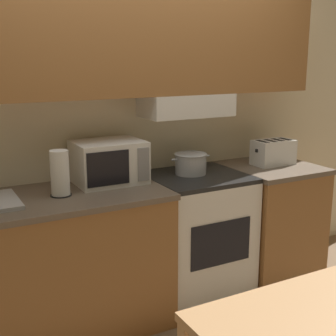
{
  "coord_description": "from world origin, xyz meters",
  "views": [
    {
      "loc": [
        -1.28,
        -3.05,
        1.73
      ],
      "look_at": [
        0.05,
        -0.59,
        1.06
      ],
      "focal_mm": 50.0,
      "sensor_mm": 36.0,
      "label": 1
    }
  ],
  "objects": [
    {
      "name": "microwave",
      "position": [
        -0.19,
        -0.21,
        1.05
      ],
      "size": [
        0.45,
        0.36,
        0.28
      ],
      "color": "white",
      "rests_on": "lower_counter_main"
    },
    {
      "name": "lower_counter_right_stub",
      "position": [
        1.1,
        -0.34,
        0.46
      ],
      "size": [
        0.66,
        0.7,
        0.91
      ],
      "color": "#936033",
      "rests_on": "ground_plane"
    },
    {
      "name": "lower_counter_main",
      "position": [
        -0.67,
        -0.34,
        0.46
      ],
      "size": [
        1.51,
        0.7,
        0.91
      ],
      "color": "#936033",
      "rests_on": "ground_plane"
    },
    {
      "name": "ground_plane",
      "position": [
        0.0,
        0.0,
        0.0
      ],
      "size": [
        16.0,
        16.0,
        0.0
      ],
      "primitive_type": "plane",
      "color": "#7F664C"
    },
    {
      "name": "stove_range",
      "position": [
        0.43,
        -0.32,
        0.46
      ],
      "size": [
        0.68,
        0.64,
        0.91
      ],
      "color": "white",
      "rests_on": "ground_plane"
    },
    {
      "name": "wall_back",
      "position": [
        0.01,
        -0.07,
        1.54
      ],
      "size": [
        5.23,
        0.38,
        2.55
      ],
      "color": "beige",
      "rests_on": "ground_plane"
    },
    {
      "name": "toaster",
      "position": [
        1.13,
        -0.32,
        1.01
      ],
      "size": [
        0.33,
        0.19,
        0.19
      ],
      "color": "white",
      "rests_on": "lower_counter_right_stub"
    },
    {
      "name": "paper_towel_roll",
      "position": [
        -0.56,
        -0.36,
        1.05
      ],
      "size": [
        0.13,
        0.13,
        0.28
      ],
      "color": "black",
      "rests_on": "lower_counter_main"
    },
    {
      "name": "cooking_pot",
      "position": [
        0.41,
        -0.27,
        0.99
      ],
      "size": [
        0.31,
        0.24,
        0.15
      ],
      "color": "#B7BABF",
      "rests_on": "stove_range"
    }
  ]
}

